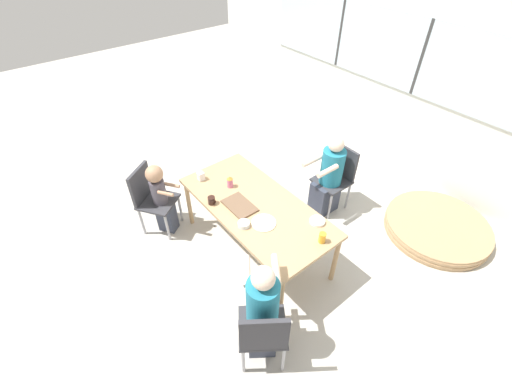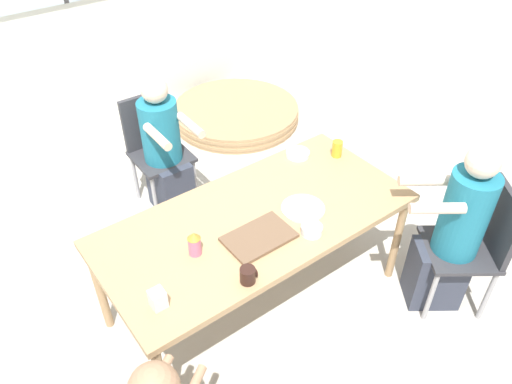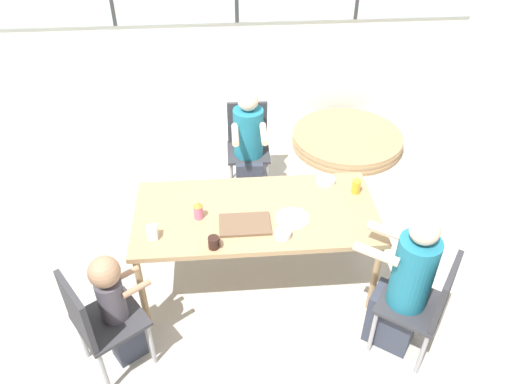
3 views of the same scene
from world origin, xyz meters
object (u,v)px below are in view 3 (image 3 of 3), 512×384
at_px(person_man_blue_shirt, 249,150).
at_px(coffee_mug, 214,242).
at_px(person_toddler, 117,309).
at_px(chair_for_woman_green_shirt, 427,301).
at_px(milk_carton_small, 152,232).
at_px(chair_for_man_blue_shirt, 248,139).
at_px(sippy_cup, 198,210).
at_px(chair_for_toddler, 95,319).
at_px(person_woman_green_shirt, 404,289).
at_px(juice_glass, 356,187).
at_px(bowl_white_shallow, 326,180).
at_px(bowl_cereal, 283,234).
at_px(folded_table_stack, 347,140).

xyz_separation_m(person_man_blue_shirt, coffee_mug, (-0.33, -1.49, 0.25)).
relative_size(person_toddler, coffee_mug, 11.20).
xyz_separation_m(chair_for_woman_green_shirt, person_man_blue_shirt, (-1.03, 1.91, -0.02)).
bearing_deg(chair_for_woman_green_shirt, milk_carton_small, 109.09).
height_order(chair_for_man_blue_shirt, milk_carton_small, chair_for_man_blue_shirt).
xyz_separation_m(chair_for_man_blue_shirt, person_man_blue_shirt, (-0.00, -0.16, -0.02)).
bearing_deg(chair_for_man_blue_shirt, chair_for_woman_green_shirt, 117.54).
distance_m(person_toddler, sippy_cup, 0.86).
relative_size(coffee_mug, sippy_cup, 0.60).
distance_m(chair_for_toddler, person_woman_green_shirt, 2.00).
relative_size(juice_glass, milk_carton_small, 1.13).
height_order(person_toddler, bowl_white_shallow, person_toddler).
bearing_deg(bowl_white_shallow, sippy_cup, -160.27).
bearing_deg(person_man_blue_shirt, chair_for_woman_green_shirt, 119.54).
bearing_deg(bowl_white_shallow, milk_carton_small, -157.36).
distance_m(chair_for_man_blue_shirt, person_man_blue_shirt, 0.16).
xyz_separation_m(person_toddler, sippy_cup, (0.53, 0.62, 0.28)).
distance_m(chair_for_woman_green_shirt, person_man_blue_shirt, 2.17).
bearing_deg(coffee_mug, juice_glass, 25.45).
bearing_deg(bowl_cereal, bowl_white_shallow, 55.38).
height_order(chair_for_toddler, bowl_cereal, chair_for_toddler).
bearing_deg(person_toddler, folded_table_stack, 105.70).
bearing_deg(coffee_mug, chair_for_toddler, -152.93).
relative_size(chair_for_woman_green_shirt, person_man_blue_shirt, 0.79).
bearing_deg(milk_carton_small, folded_table_stack, 48.23).
bearing_deg(folded_table_stack, chair_for_man_blue_shirt, -152.24).
height_order(chair_for_woman_green_shirt, person_man_blue_shirt, person_man_blue_shirt).
distance_m(chair_for_woman_green_shirt, person_toddler, 2.01).
height_order(coffee_mug, juice_glass, juice_glass).
relative_size(person_woman_green_shirt, person_toddler, 1.22).
bearing_deg(milk_carton_small, chair_for_man_blue_shirt, 63.79).
distance_m(chair_for_toddler, person_man_blue_shirt, 2.17).
height_order(person_man_blue_shirt, coffee_mug, person_man_blue_shirt).
bearing_deg(bowl_white_shallow, folded_table_stack, 69.28).
bearing_deg(person_man_blue_shirt, person_toddler, 62.67).
height_order(person_woman_green_shirt, bowl_white_shallow, person_woman_green_shirt).
height_order(person_toddler, sippy_cup, person_toddler).
distance_m(sippy_cup, milk_carton_small, 0.36).
bearing_deg(coffee_mug, chair_for_man_blue_shirt, 78.62).
distance_m(person_man_blue_shirt, bowl_white_shallow, 1.02).
height_order(milk_carton_small, folded_table_stack, milk_carton_small).
height_order(chair_for_man_blue_shirt, chair_for_toddler, same).
height_order(person_toddler, bowl_cereal, person_toddler).
height_order(chair_for_toddler, juice_glass, chair_for_toddler).
relative_size(juice_glass, folded_table_stack, 0.09).
height_order(person_toddler, milk_carton_small, person_toddler).
height_order(coffee_mug, sippy_cup, sippy_cup).
xyz_separation_m(coffee_mug, juice_glass, (1.09, 0.52, 0.01)).
relative_size(chair_for_toddler, person_man_blue_shirt, 0.79).
height_order(chair_for_toddler, milk_carton_small, chair_for_toddler).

